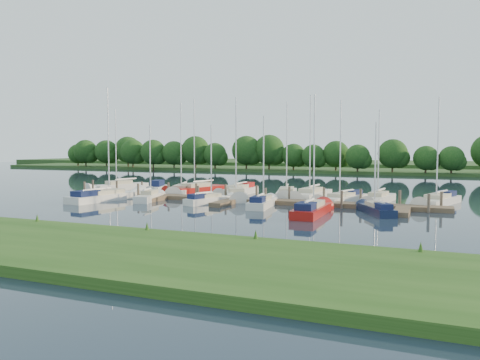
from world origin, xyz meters
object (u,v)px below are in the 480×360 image
at_px(dock, 233,200).
at_px(sailboat_n_0, 119,188).
at_px(sailboat_s_2, 209,200).
at_px(sailboat_n_5, 236,196).
at_px(motorboat, 157,188).

bearing_deg(dock, sailboat_n_0, 159.79).
height_order(dock, sailboat_s_2, sailboat_s_2).
bearing_deg(sailboat_n_5, dock, 81.63).
bearing_deg(sailboat_s_2, motorboat, 160.42).
xyz_separation_m(motorboat, sailboat_n_5, (12.41, -3.94, -0.07)).
relative_size(sailboat_n_0, motorboat, 1.98).
bearing_deg(sailboat_n_0, sailboat_s_2, 175.01).
bearing_deg(dock, sailboat_s_2, -134.48).
xyz_separation_m(sailboat_n_0, motorboat, (5.59, 0.27, 0.07)).
distance_m(sailboat_n_5, sailboat_s_2, 5.25).
distance_m(sailboat_n_0, motorboat, 5.60).
bearing_deg(sailboat_n_5, sailboat_s_2, 55.79).
bearing_deg(sailboat_n_5, sailboat_n_0, -38.62).
relative_size(dock, motorboat, 7.37).
bearing_deg(sailboat_n_0, motorboat, -155.15).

